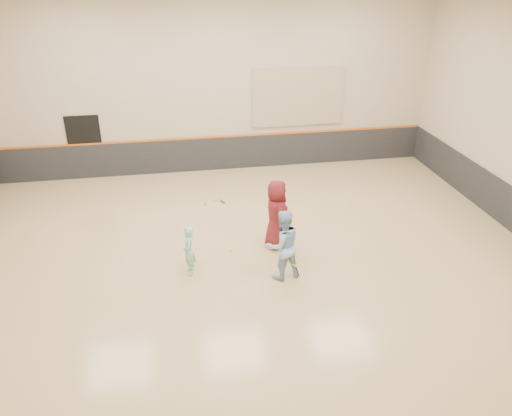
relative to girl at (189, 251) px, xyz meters
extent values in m
cube|color=tan|center=(1.42, 0.52, -0.73)|extent=(15.00, 12.00, 0.20)
cube|color=silver|center=(1.42, 0.52, 5.38)|extent=(15.00, 12.00, 0.02)
cube|color=#CBB594|center=(1.42, 6.53, 2.37)|extent=(15.00, 0.02, 6.00)
cube|color=#CBB594|center=(1.42, -5.49, 2.37)|extent=(15.00, 0.02, 6.00)
cube|color=#232326|center=(1.42, 6.49, -0.03)|extent=(14.90, 0.04, 1.20)
cube|color=#D85914|center=(1.42, 6.48, 0.59)|extent=(14.90, 0.03, 0.06)
cube|color=tan|center=(4.22, 6.47, 1.87)|extent=(3.20, 0.08, 2.00)
cube|color=black|center=(-3.08, 6.50, 0.47)|extent=(1.10, 0.05, 2.20)
imported|color=#7CD7C0|center=(0.00, 0.00, 0.00)|extent=(0.30, 0.46, 1.25)
imported|color=#91B3E1|center=(2.14, -0.53, 0.25)|extent=(0.98, 0.84, 1.75)
imported|color=maroon|center=(2.29, 0.91, 0.30)|extent=(0.60, 0.91, 1.85)
sphere|color=#DDEC37|center=(1.08, 0.81, -0.59)|extent=(0.07, 0.07, 0.07)
sphere|color=#CDEC36|center=(2.34, 0.66, 0.58)|extent=(0.07, 0.07, 0.07)
sphere|color=gold|center=(0.66, 3.68, -0.59)|extent=(0.07, 0.07, 0.07)
camera|label=1|loc=(-0.18, -10.17, 6.16)|focal=35.00mm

